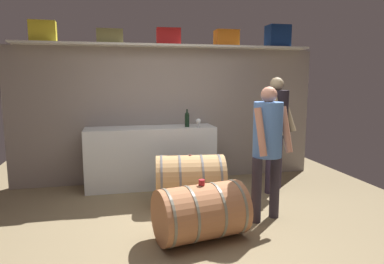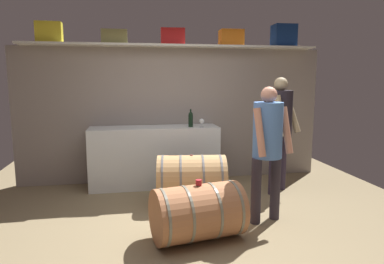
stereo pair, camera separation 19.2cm
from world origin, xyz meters
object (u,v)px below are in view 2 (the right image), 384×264
at_px(wine_bottle_dark, 191,119).
at_px(visitor_tasting, 280,123).
at_px(work_cabinet, 155,156).
at_px(tasting_cup, 199,182).
at_px(wine_glass, 202,121).
at_px(toolcase_olive, 115,37).
at_px(winemaker_pouring, 268,140).
at_px(wine_barrel_near, 198,212).
at_px(toolcase_navy, 284,36).
at_px(toolcase_red, 173,37).
at_px(toolcase_orange, 231,38).
at_px(toolcase_yellow, 49,32).
at_px(wine_barrel_far, 191,179).

bearing_deg(wine_bottle_dark, visitor_tasting, -23.99).
relative_size(work_cabinet, visitor_tasting, 1.17).
bearing_deg(tasting_cup, wine_glass, 77.30).
height_order(toolcase_olive, winemaker_pouring, toolcase_olive).
height_order(toolcase_olive, wine_glass, toolcase_olive).
bearing_deg(visitor_tasting, winemaker_pouring, 17.59).
relative_size(work_cabinet, wine_barrel_near, 1.97).
bearing_deg(wine_barrel_near, toolcase_navy, 38.25).
distance_m(wine_glass, tasting_cup, 1.85).
bearing_deg(tasting_cup, visitor_tasting, 41.80).
bearing_deg(toolcase_red, toolcase_orange, 4.32).
distance_m(toolcase_orange, tasting_cup, 2.88).
xyz_separation_m(toolcase_olive, toolcase_orange, (1.82, 0.00, 0.02)).
height_order(wine_barrel_near, tasting_cup, tasting_cup).
relative_size(toolcase_yellow, toolcase_navy, 1.01).
height_order(wine_barrel_near, winemaker_pouring, winemaker_pouring).
xyz_separation_m(toolcase_navy, visitor_tasting, (-0.38, -0.81, -1.33)).
height_order(toolcase_navy, wine_barrel_far, toolcase_navy).
bearing_deg(visitor_tasting, toolcase_orange, -99.33).
xyz_separation_m(wine_barrel_far, tasting_cup, (-0.11, -1.05, 0.28)).
bearing_deg(wine_barrel_near, toolcase_orange, 55.11).
bearing_deg(toolcase_navy, wine_glass, -164.83).
xyz_separation_m(toolcase_olive, wine_barrel_far, (0.99, -1.07, -1.96)).
distance_m(wine_barrel_near, winemaker_pouring, 1.15).
height_order(toolcase_navy, tasting_cup, toolcase_navy).
xyz_separation_m(wine_barrel_near, visitor_tasting, (1.47, 1.31, 0.75)).
height_order(toolcase_yellow, wine_barrel_near, toolcase_yellow).
relative_size(toolcase_navy, wine_bottle_dark, 1.30).
relative_size(toolcase_yellow, toolcase_orange, 0.98).
height_order(toolcase_orange, wine_barrel_near, toolcase_orange).
bearing_deg(wine_barrel_near, tasting_cup, -10.66).
distance_m(toolcase_yellow, wine_barrel_far, 2.98).
bearing_deg(wine_barrel_far, winemaker_pouring, -36.17).
bearing_deg(toolcase_navy, wine_bottle_dark, -169.08).
bearing_deg(wine_glass, toolcase_olive, 164.40).
xyz_separation_m(toolcase_orange, wine_barrel_near, (-0.95, -2.12, -2.02)).
xyz_separation_m(work_cabinet, wine_bottle_dark, (0.56, -0.09, 0.59)).
height_order(work_cabinet, wine_barrel_near, work_cabinet).
relative_size(toolcase_orange, wine_barrel_near, 0.36).
distance_m(toolcase_yellow, toolcase_red, 1.82).
relative_size(tasting_cup, visitor_tasting, 0.04).
distance_m(toolcase_navy, tasting_cup, 3.31).
xyz_separation_m(toolcase_olive, work_cabinet, (0.56, -0.18, -1.83)).
height_order(tasting_cup, winemaker_pouring, winemaker_pouring).
bearing_deg(toolcase_orange, wine_bottle_dark, -157.39).
height_order(toolcase_red, visitor_tasting, toolcase_red).
distance_m(toolcase_orange, visitor_tasting, 1.60).
xyz_separation_m(toolcase_yellow, toolcase_olive, (0.93, 0.00, -0.05)).
bearing_deg(tasting_cup, wine_barrel_far, 84.03).
xyz_separation_m(wine_glass, winemaker_pouring, (0.47, -1.45, -0.05)).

